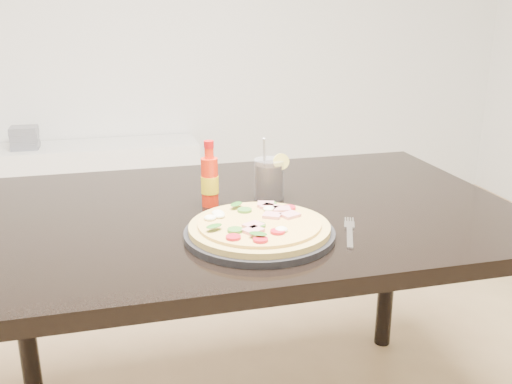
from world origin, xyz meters
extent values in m
cube|color=black|center=(-0.26, 0.11, 0.73)|extent=(1.40, 0.90, 0.04)
cylinder|color=black|center=(-0.90, 0.50, 0.35)|extent=(0.06, 0.06, 0.71)
cylinder|color=black|center=(0.38, 0.50, 0.35)|extent=(0.06, 0.06, 0.71)
cylinder|color=black|center=(-0.27, -0.09, 0.76)|extent=(0.34, 0.34, 0.02)
cylinder|color=tan|center=(-0.27, -0.09, 0.77)|extent=(0.32, 0.32, 0.01)
cylinder|color=#E0D361|center=(-0.27, -0.09, 0.78)|extent=(0.28, 0.28, 0.01)
cube|color=pink|center=(-0.30, -0.15, 0.79)|extent=(0.05, 0.05, 0.01)
cube|color=pink|center=(-0.24, -0.07, 0.79)|extent=(0.05, 0.05, 0.01)
cube|color=pink|center=(-0.30, -0.12, 0.79)|extent=(0.05, 0.05, 0.01)
cube|color=pink|center=(-0.23, 0.01, 0.79)|extent=(0.05, 0.04, 0.01)
cube|color=pink|center=(-0.23, -0.01, 0.79)|extent=(0.05, 0.05, 0.01)
cube|color=pink|center=(-0.20, -0.04, 0.79)|extent=(0.04, 0.04, 0.01)
cube|color=pink|center=(-0.20, -0.08, 0.79)|extent=(0.05, 0.05, 0.01)
cylinder|color=red|center=(-0.35, -0.17, 0.79)|extent=(0.03, 0.03, 0.01)
cylinder|color=red|center=(-0.25, -0.17, 0.79)|extent=(0.03, 0.03, 0.01)
cylinder|color=red|center=(-0.18, -0.03, 0.79)|extent=(0.03, 0.03, 0.01)
cylinder|color=red|center=(-0.30, -0.20, 0.79)|extent=(0.03, 0.03, 0.01)
cylinder|color=#3C7828|center=(-0.29, -0.02, 0.79)|extent=(0.03, 0.03, 0.01)
cylinder|color=#3C7828|center=(-0.34, -0.14, 0.79)|extent=(0.03, 0.03, 0.01)
cylinder|color=#3C7828|center=(-0.22, 0.01, 0.79)|extent=(0.03, 0.03, 0.01)
cylinder|color=#3C7828|center=(-0.29, -0.12, 0.79)|extent=(0.03, 0.03, 0.01)
ellipsoid|color=white|center=(-0.36, -0.04, 0.79)|extent=(0.03, 0.03, 0.01)
ellipsoid|color=white|center=(-0.36, -0.03, 0.79)|extent=(0.03, 0.03, 0.01)
ellipsoid|color=white|center=(-0.36, -0.02, 0.79)|extent=(0.03, 0.03, 0.01)
ellipsoid|color=white|center=(-0.24, -0.16, 0.79)|extent=(0.03, 0.03, 0.01)
ellipsoid|color=white|center=(-0.38, -0.05, 0.79)|extent=(0.03, 0.03, 0.01)
ellipsoid|color=white|center=(-0.23, -0.03, 0.79)|extent=(0.03, 0.03, 0.01)
ellipsoid|color=#236317|center=(-0.30, -0.18, 0.80)|extent=(0.05, 0.04, 0.00)
ellipsoid|color=#236317|center=(-0.38, -0.12, 0.80)|extent=(0.05, 0.04, 0.00)
ellipsoid|color=#236317|center=(-0.30, 0.01, 0.80)|extent=(0.04, 0.04, 0.00)
cylinder|color=red|center=(-0.34, 0.15, 0.81)|extent=(0.06, 0.06, 0.13)
cylinder|color=yellow|center=(-0.34, 0.15, 0.81)|extent=(0.05, 0.05, 0.05)
cylinder|color=red|center=(-0.34, 0.15, 0.89)|extent=(0.02, 0.02, 0.03)
cylinder|color=red|center=(-0.34, 0.15, 0.91)|extent=(0.03, 0.03, 0.02)
cylinder|color=black|center=(-0.18, 0.17, 0.80)|extent=(0.08, 0.08, 0.09)
cylinder|color=silver|center=(-0.18, 0.17, 0.80)|extent=(0.08, 0.08, 0.11)
cylinder|color=#F2E059|center=(-0.15, 0.15, 0.86)|extent=(0.04, 0.01, 0.04)
cylinder|color=#B2B2B7|center=(-0.19, 0.18, 0.84)|extent=(0.03, 0.06, 0.17)
cube|color=silver|center=(-0.08, -0.16, 0.75)|extent=(0.06, 0.12, 0.00)
cube|color=silver|center=(-0.05, -0.08, 0.75)|extent=(0.04, 0.05, 0.00)
cube|color=silver|center=(-0.05, -0.05, 0.75)|extent=(0.01, 0.03, 0.00)
cube|color=silver|center=(-0.04, -0.05, 0.75)|extent=(0.01, 0.03, 0.00)
cube|color=silver|center=(-0.03, -0.05, 0.75)|extent=(0.01, 0.03, 0.00)
cube|color=silver|center=(-0.03, -0.05, 0.75)|extent=(0.01, 0.03, 0.00)
cube|color=white|center=(-0.80, 2.07, 0.25)|extent=(1.40, 0.34, 0.50)
cube|color=slate|center=(-1.05, 2.05, 0.51)|extent=(0.14, 0.12, 0.01)
cube|color=slate|center=(-1.05, 2.05, 0.52)|extent=(0.14, 0.12, 0.01)
cube|color=slate|center=(-1.05, 2.05, 0.53)|extent=(0.14, 0.12, 0.01)
cube|color=slate|center=(-1.05, 2.05, 0.54)|extent=(0.14, 0.12, 0.01)
cube|color=slate|center=(-1.05, 2.05, 0.55)|extent=(0.14, 0.12, 0.01)
cube|color=slate|center=(-1.05, 2.05, 0.56)|extent=(0.14, 0.12, 0.01)
cube|color=slate|center=(-1.05, 2.05, 0.57)|extent=(0.14, 0.12, 0.01)
cube|color=slate|center=(-1.05, 2.05, 0.58)|extent=(0.14, 0.12, 0.01)
cube|color=slate|center=(-1.05, 2.05, 0.59)|extent=(0.14, 0.12, 0.01)
cube|color=slate|center=(-1.05, 2.05, 0.60)|extent=(0.14, 0.12, 0.01)
cube|color=slate|center=(-1.05, 2.05, 0.61)|extent=(0.14, 0.12, 0.01)
cube|color=slate|center=(-1.05, 2.05, 0.62)|extent=(0.14, 0.12, 0.01)
camera|label=1|loc=(-0.58, -1.25, 1.25)|focal=40.00mm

